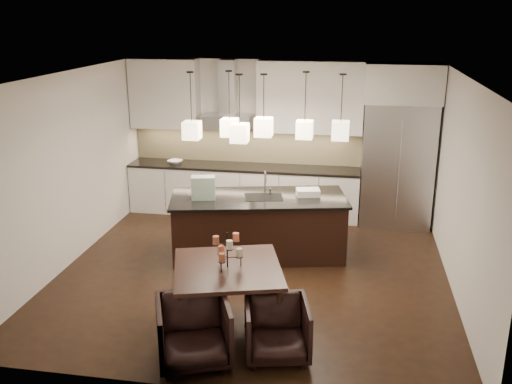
% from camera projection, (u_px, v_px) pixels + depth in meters
% --- Properties ---
extents(floor, '(5.50, 5.50, 0.02)m').
position_uv_depth(floor, '(254.00, 272.00, 8.28)').
color(floor, black).
rests_on(floor, ground).
extents(ceiling, '(5.50, 5.50, 0.02)m').
position_uv_depth(ceiling, '(253.00, 75.00, 7.43)').
color(ceiling, white).
rests_on(ceiling, wall_back).
extents(wall_back, '(5.50, 0.02, 2.80)m').
position_uv_depth(wall_back, '(280.00, 137.00, 10.45)').
color(wall_back, silver).
rests_on(wall_back, ground).
extents(wall_front, '(5.50, 0.02, 2.80)m').
position_uv_depth(wall_front, '(201.00, 262.00, 5.26)').
color(wall_front, silver).
rests_on(wall_front, ground).
extents(wall_left, '(0.02, 5.50, 2.80)m').
position_uv_depth(wall_left, '(67.00, 170.00, 8.30)').
color(wall_left, silver).
rests_on(wall_left, ground).
extents(wall_right, '(0.02, 5.50, 2.80)m').
position_uv_depth(wall_right, '(462.00, 189.00, 7.40)').
color(wall_right, silver).
rests_on(wall_right, ground).
extents(refrigerator, '(1.20, 0.72, 2.15)m').
position_uv_depth(refrigerator, '(397.00, 165.00, 9.85)').
color(refrigerator, '#B7B7BA').
rests_on(refrigerator, floor).
extents(fridge_panel, '(1.26, 0.72, 0.65)m').
position_uv_depth(fridge_panel, '(403.00, 83.00, 9.42)').
color(fridge_panel, silver).
rests_on(fridge_panel, refrigerator).
extents(lower_cabinets, '(4.21, 0.62, 0.88)m').
position_uv_depth(lower_cabinets, '(243.00, 191.00, 10.53)').
color(lower_cabinets, silver).
rests_on(lower_cabinets, floor).
extents(countertop, '(4.21, 0.66, 0.04)m').
position_uv_depth(countertop, '(243.00, 167.00, 10.39)').
color(countertop, black).
rests_on(countertop, lower_cabinets).
extents(backsplash, '(4.21, 0.02, 0.63)m').
position_uv_depth(backsplash, '(246.00, 145.00, 10.57)').
color(backsplash, '#C1B583').
rests_on(backsplash, countertop).
extents(upper_cab_left, '(1.25, 0.35, 1.25)m').
position_uv_depth(upper_cab_left, '(165.00, 94.00, 10.37)').
color(upper_cab_left, silver).
rests_on(upper_cab_left, wall_back).
extents(upper_cab_right, '(1.85, 0.35, 1.25)m').
position_uv_depth(upper_cab_right, '(310.00, 97.00, 9.94)').
color(upper_cab_right, silver).
rests_on(upper_cab_right, wall_back).
extents(hood_canopy, '(0.90, 0.52, 0.24)m').
position_uv_depth(hood_canopy, '(227.00, 121.00, 10.24)').
color(hood_canopy, '#B7B7BA').
rests_on(hood_canopy, wall_back).
extents(hood_chimney, '(0.30, 0.28, 0.96)m').
position_uv_depth(hood_chimney, '(228.00, 87.00, 10.16)').
color(hood_chimney, '#B7B7BA').
rests_on(hood_chimney, hood_canopy).
extents(fruit_bowl, '(0.33, 0.33, 0.06)m').
position_uv_depth(fruit_bowl, '(175.00, 162.00, 10.53)').
color(fruit_bowl, silver).
rests_on(fruit_bowl, countertop).
extents(island_body, '(2.71, 1.54, 0.90)m').
position_uv_depth(island_body, '(259.00, 227.00, 8.73)').
color(island_body, black).
rests_on(island_body, floor).
extents(island_top, '(2.81, 1.64, 0.04)m').
position_uv_depth(island_top, '(259.00, 198.00, 8.59)').
color(island_top, black).
rests_on(island_top, island_body).
extents(faucet, '(0.15, 0.26, 0.39)m').
position_uv_depth(faucet, '(265.00, 183.00, 8.62)').
color(faucet, silver).
rests_on(faucet, island_top).
extents(tote_bag, '(0.38, 0.25, 0.35)m').
position_uv_depth(tote_bag, '(203.00, 188.00, 8.44)').
color(tote_bag, '#205934').
rests_on(tote_bag, island_top).
extents(food_container, '(0.39, 0.31, 0.10)m').
position_uv_depth(food_container, '(308.00, 192.00, 8.63)').
color(food_container, silver).
rests_on(food_container, island_top).
extents(dining_table, '(1.54, 1.54, 0.74)m').
position_uv_depth(dining_table, '(228.00, 295.00, 6.80)').
color(dining_table, black).
rests_on(dining_table, floor).
extents(candelabra, '(0.44, 0.44, 0.44)m').
position_uv_depth(candelabra, '(227.00, 250.00, 6.62)').
color(candelabra, black).
rests_on(candelabra, dining_table).
extents(candle_a, '(0.09, 0.09, 0.10)m').
position_uv_depth(candle_a, '(239.00, 252.00, 6.65)').
color(candle_a, beige).
rests_on(candle_a, candelabra).
extents(candle_b, '(0.09, 0.09, 0.10)m').
position_uv_depth(candle_b, '(221.00, 249.00, 6.74)').
color(candle_b, '#CF5D40').
rests_on(candle_b, candelabra).
extents(candle_c, '(0.09, 0.09, 0.10)m').
position_uv_depth(candle_c, '(222.00, 257.00, 6.52)').
color(candle_c, brown).
rests_on(candle_c, candelabra).
extents(candle_d, '(0.09, 0.09, 0.10)m').
position_uv_depth(candle_d, '(236.00, 237.00, 6.68)').
color(candle_d, '#CF5D40').
rests_on(candle_d, candelabra).
extents(candle_e, '(0.09, 0.09, 0.10)m').
position_uv_depth(candle_e, '(216.00, 240.00, 6.59)').
color(candle_e, brown).
rests_on(candle_e, candelabra).
extents(candle_f, '(0.09, 0.09, 0.10)m').
position_uv_depth(candle_f, '(230.00, 245.00, 6.47)').
color(candle_f, beige).
rests_on(candle_f, candelabra).
extents(armchair_left, '(0.99, 1.00, 0.71)m').
position_uv_depth(armchair_left, '(194.00, 332.00, 6.06)').
color(armchair_left, black).
rests_on(armchair_left, floor).
extents(armchair_right, '(0.82, 0.84, 0.64)m').
position_uv_depth(armchair_right, '(277.00, 329.00, 6.16)').
color(armchair_right, black).
rests_on(armchair_right, floor).
extents(pendant_a, '(0.24, 0.24, 0.26)m').
position_uv_depth(pendant_a, '(192.00, 130.00, 8.27)').
color(pendant_a, beige).
rests_on(pendant_a, ceiling).
extents(pendant_b, '(0.24, 0.24, 0.26)m').
position_uv_depth(pendant_b, '(230.00, 127.00, 8.42)').
color(pendant_b, beige).
rests_on(pendant_b, ceiling).
extents(pendant_c, '(0.24, 0.24, 0.26)m').
position_uv_depth(pendant_c, '(264.00, 127.00, 7.96)').
color(pendant_c, beige).
rests_on(pendant_c, ceiling).
extents(pendant_d, '(0.24, 0.24, 0.26)m').
position_uv_depth(pendant_d, '(305.00, 130.00, 8.30)').
color(pendant_d, beige).
rests_on(pendant_d, ceiling).
extents(pendant_e, '(0.24, 0.24, 0.26)m').
position_uv_depth(pendant_e, '(340.00, 131.00, 7.97)').
color(pendant_e, beige).
rests_on(pendant_e, ceiling).
extents(pendant_f, '(0.24, 0.24, 0.26)m').
position_uv_depth(pendant_f, '(240.00, 133.00, 7.97)').
color(pendant_f, beige).
rests_on(pendant_f, ceiling).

